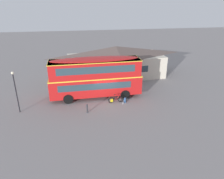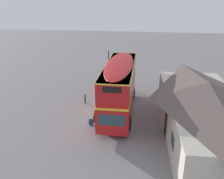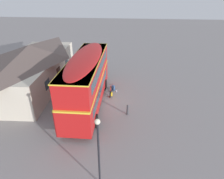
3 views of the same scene
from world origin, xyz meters
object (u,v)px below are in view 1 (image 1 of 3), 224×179
(backpack_on_ground, at_px, (125,100))
(double_decker_bus, at_px, (96,76))
(water_bottle_clear_plastic, at_px, (123,103))
(kerb_bollard, at_px, (87,108))
(street_lamp, at_px, (15,88))
(touring_bicycle, at_px, (115,99))

(backpack_on_ground, bearing_deg, double_decker_bus, 146.29)
(backpack_on_ground, relative_size, water_bottle_clear_plastic, 2.36)
(backpack_on_ground, xyz_separation_m, kerb_bollard, (-4.38, -1.65, 0.20))
(double_decker_bus, xyz_separation_m, street_lamp, (-8.20, -2.38, 0.10))
(kerb_bollard, bearing_deg, double_decker_bus, 70.52)
(double_decker_bus, height_order, touring_bicycle, double_decker_bus)
(touring_bicycle, bearing_deg, kerb_bollard, -151.30)
(water_bottle_clear_plastic, xyz_separation_m, street_lamp, (-10.94, 0.06, 2.63))
(water_bottle_clear_plastic, bearing_deg, touring_bicycle, 144.54)
(touring_bicycle, distance_m, water_bottle_clear_plastic, 0.97)
(kerb_bollard, bearing_deg, water_bottle_clear_plastic, 17.32)
(double_decker_bus, distance_m, kerb_bollard, 4.48)
(double_decker_bus, height_order, street_lamp, double_decker_bus)
(double_decker_bus, bearing_deg, touring_bicycle, -43.71)
(double_decker_bus, xyz_separation_m, kerb_bollard, (-1.31, -3.70, -2.15))
(touring_bicycle, height_order, kerb_bollard, touring_bicycle)
(double_decker_bus, height_order, kerb_bollard, double_decker_bus)
(backpack_on_ground, height_order, street_lamp, street_lamp)
(double_decker_bus, distance_m, water_bottle_clear_plastic, 4.46)
(touring_bicycle, height_order, water_bottle_clear_plastic, touring_bicycle)
(backpack_on_ground, bearing_deg, street_lamp, -178.33)
(touring_bicycle, relative_size, water_bottle_clear_plastic, 7.07)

